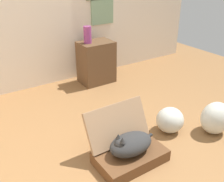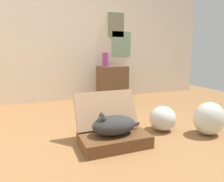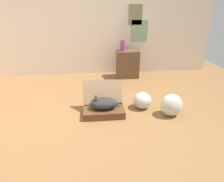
% 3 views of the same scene
% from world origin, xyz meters
% --- Properties ---
extents(ground_plane, '(7.68, 7.68, 0.00)m').
position_xyz_m(ground_plane, '(0.00, 0.00, 0.00)').
color(ground_plane, olive).
rests_on(ground_plane, ground).
extents(suitcase_base, '(0.66, 0.40, 0.12)m').
position_xyz_m(suitcase_base, '(0.34, 0.02, 0.06)').
color(suitcase_base, brown).
rests_on(suitcase_base, ground).
extents(suitcase_lid, '(0.66, 0.21, 0.38)m').
position_xyz_m(suitcase_lid, '(0.34, 0.25, 0.31)').
color(suitcase_lid, '#9B7756').
rests_on(suitcase_lid, suitcase_base).
extents(cat, '(0.52, 0.28, 0.23)m').
position_xyz_m(cat, '(0.33, 0.02, 0.22)').
color(cat, '#2D2D2D').
rests_on(cat, suitcase_base).
extents(plastic_bag_white, '(0.31, 0.30, 0.29)m').
position_xyz_m(plastic_bag_white, '(1.02, 0.19, 0.15)').
color(plastic_bag_white, silver).
rests_on(plastic_bag_white, ground).
extents(plastic_bag_clear, '(0.36, 0.30, 0.37)m').
position_xyz_m(plastic_bag_clear, '(1.43, -0.10, 0.19)').
color(plastic_bag_clear, silver).
rests_on(plastic_bag_clear, ground).
extents(side_table, '(0.52, 0.38, 0.66)m').
position_xyz_m(side_table, '(1.04, 1.85, 0.33)').
color(side_table, brown).
rests_on(side_table, ground).
extents(vase_tall, '(0.12, 0.12, 0.25)m').
position_xyz_m(vase_tall, '(0.91, 1.86, 0.78)').
color(vase_tall, '#8C387A').
rests_on(vase_tall, side_table).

